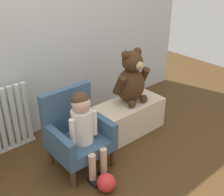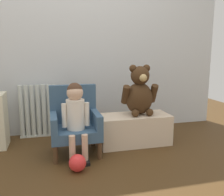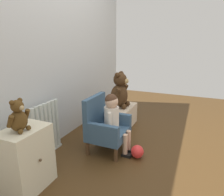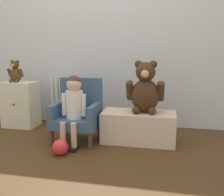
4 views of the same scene
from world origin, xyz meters
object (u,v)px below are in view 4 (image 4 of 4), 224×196
child_armchair (78,112)px  toy_ball (60,147)px  small_teddy_bear (15,72)px  child_figure (74,100)px  radiator (66,101)px  small_dresser (21,104)px  large_teddy_bear (145,90)px  low_bench (138,127)px

child_armchair → toy_ball: bearing=-93.8°
small_teddy_bear → child_figure: bearing=-25.6°
toy_ball → radiator: bearing=108.6°
child_armchair → small_teddy_bear: size_ratio=2.43×
small_dresser → large_teddy_bear: 1.60m
small_dresser → child_figure: child_figure is taller
radiator → small_dresser: size_ratio=1.08×
child_figure → child_armchair: bearing=90.0°
child_figure → small_teddy_bear: (-0.90, 0.43, 0.23)m
small_teddy_bear → large_teddy_bear: bearing=-8.4°
radiator → small_dresser: (-0.51, -0.23, -0.02)m
low_bench → large_teddy_bear: large_teddy_bear is taller
radiator → toy_ball: size_ratio=4.19×
child_armchair → child_figure: size_ratio=0.93×
large_teddy_bear → small_teddy_bear: (-1.59, 0.24, 0.13)m
large_teddy_bear → small_dresser: bearing=171.1°
radiator → low_bench: 1.11m
child_armchair → low_bench: bearing=6.2°
radiator → child_armchair: 0.66m
child_figure → large_teddy_bear: bearing=15.8°
radiator → child_figure: 0.77m
large_teddy_bear → radiator: bearing=155.7°
low_bench → large_teddy_bear: (0.06, 0.02, 0.39)m
child_armchair → child_figure: bearing=-90.0°
small_dresser → small_teddy_bear: (-0.03, -0.01, 0.40)m
large_teddy_bear → toy_ball: large_teddy_bear is taller
low_bench → toy_ball: size_ratio=5.16×
child_armchair → toy_ball: child_armchair is taller
small_dresser → toy_ball: (0.84, -0.74, -0.21)m
low_bench → child_armchair: bearing=-173.8°
radiator → child_figure: (0.35, -0.67, 0.15)m
radiator → large_teddy_bear: (1.05, -0.47, 0.25)m
small_dresser → large_teddy_bear: (1.56, -0.24, 0.27)m
child_armchair → large_teddy_bear: size_ratio=1.24×
large_teddy_bear → small_teddy_bear: 1.62m
child_armchair → toy_ball: 0.47m
small_teddy_bear → toy_ball: 1.29m
small_teddy_bear → toy_ball: (0.87, -0.74, -0.61)m
radiator → small_dresser: radiator is taller
small_dresser → toy_ball: size_ratio=3.87×
low_bench → toy_ball: (-0.66, -0.48, -0.09)m
large_teddy_bear → small_teddy_bear: large_teddy_bear is taller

